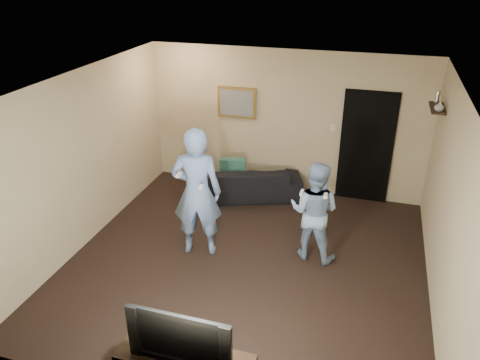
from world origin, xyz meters
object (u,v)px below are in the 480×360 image
(wii_player_left, at_px, (197,193))
(wii_player_right, at_px, (314,211))
(sofa, at_px, (246,182))
(television, at_px, (183,333))

(wii_player_left, bearing_deg, wii_player_right, 11.90)
(wii_player_left, xyz_separation_m, wii_player_right, (1.63, 0.34, -0.23))
(sofa, bearing_deg, wii_player_left, 64.81)
(wii_player_left, bearing_deg, sofa, 84.52)
(sofa, relative_size, television, 1.92)
(television, bearing_deg, sofa, 98.43)
(wii_player_left, height_order, wii_player_right, wii_player_left)
(sofa, xyz_separation_m, television, (0.62, -4.29, 0.50))
(television, bearing_deg, wii_player_left, 108.58)
(sofa, bearing_deg, television, 78.49)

